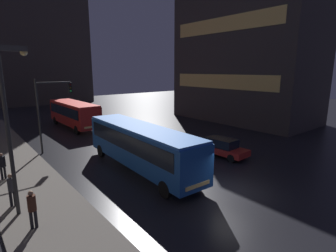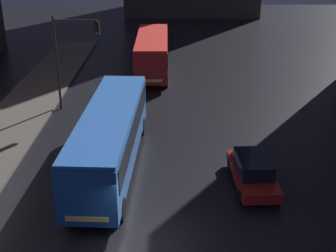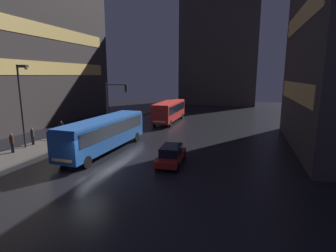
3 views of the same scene
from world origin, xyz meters
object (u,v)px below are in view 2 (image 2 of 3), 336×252
Objects in this scene: traffic_light_main at (71,48)px; car_taxi at (253,171)px; bus_far at (152,50)px; bus_near at (110,134)px.

car_taxi is at bearing -43.97° from traffic_light_main.
traffic_light_main is (-10.40, 10.03, 3.45)m from car_taxi.
bus_far is 1.64× the size of traffic_light_main.
bus_near is at bearing -67.66° from traffic_light_main.
car_taxi is at bearing 169.38° from bus_near.
bus_far is 19.30m from car_taxi.
bus_near is at bearing 84.58° from bus_far.
bus_far is at bearing -92.50° from bus_near.
bus_far reaches higher than car_taxi.
bus_near is 16.93m from bus_far.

